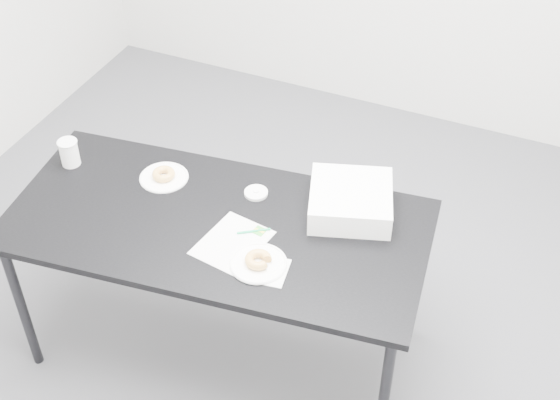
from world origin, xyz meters
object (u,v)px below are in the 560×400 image
at_px(scorecard, 232,243).
at_px(plate_near, 258,263).
at_px(table, 217,233).
at_px(coffee_cup, 69,153).
at_px(plate_far, 164,177).
at_px(donut_far, 164,174).
at_px(bakery_box, 351,201).
at_px(donut_near, 258,260).
at_px(pen, 254,231).

distance_m(scorecard, plate_near, 0.15).
distance_m(table, coffee_cup, 0.76).
height_order(table, plate_far, plate_far).
bearing_deg(donut_far, bakery_box, 8.46).
distance_m(donut_near, plate_far, 0.65).
xyz_separation_m(scorecard, pen, (0.05, 0.09, 0.01)).
height_order(scorecard, plate_near, plate_near).
relative_size(donut_far, coffee_cup, 0.81).
distance_m(table, scorecard, 0.15).
bearing_deg(scorecard, table, 152.97).
bearing_deg(donut_near, pen, 120.65).
height_order(table, plate_near, plate_near).
height_order(pen, bakery_box, bakery_box).
bearing_deg(donut_far, plate_near, -27.65).
height_order(plate_near, coffee_cup, coffee_cup).
bearing_deg(plate_near, plate_far, 152.35).
height_order(scorecard, plate_far, plate_far).
xyz_separation_m(pen, coffee_cup, (-0.90, 0.08, 0.05)).
bearing_deg(table, donut_far, 147.74).
height_order(pen, plate_near, pen).
xyz_separation_m(table, pen, (0.16, 0.01, 0.06)).
distance_m(scorecard, donut_far, 0.50).
relative_size(donut_far, bakery_box, 0.30).
bearing_deg(donut_near, scorecard, 155.12).
distance_m(plate_near, plate_far, 0.65).
distance_m(plate_near, coffee_cup, 1.02).
distance_m(scorecard, coffee_cup, 0.87).
height_order(scorecard, pen, pen).
bearing_deg(scorecard, donut_near, -15.64).
xyz_separation_m(scorecard, donut_far, (-0.44, 0.24, 0.02)).
distance_m(scorecard, pen, 0.10).
relative_size(plate_far, bakery_box, 0.64).
xyz_separation_m(table, coffee_cup, (-0.74, 0.08, 0.12)).
bearing_deg(pen, plate_far, 129.00).
distance_m(plate_near, donut_far, 0.65).
distance_m(donut_near, coffee_cup, 1.02).
bearing_deg(scorecard, bakery_box, 54.55).
relative_size(pen, coffee_cup, 1.10).
relative_size(scorecard, plate_far, 1.37).
xyz_separation_m(plate_near, donut_far, (-0.58, 0.30, 0.02)).
relative_size(scorecard, bakery_box, 0.88).
relative_size(plate_far, donut_far, 2.13).
bearing_deg(scorecard, donut_far, 160.73).
height_order(donut_far, bakery_box, bakery_box).
bearing_deg(plate_near, scorecard, 155.12).
bearing_deg(pen, table, 148.36).
relative_size(plate_near, bakery_box, 0.67).
bearing_deg(scorecard, plate_near, -15.64).
bearing_deg(donut_far, plate_far, 0.00).
bearing_deg(plate_far, table, -25.62).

